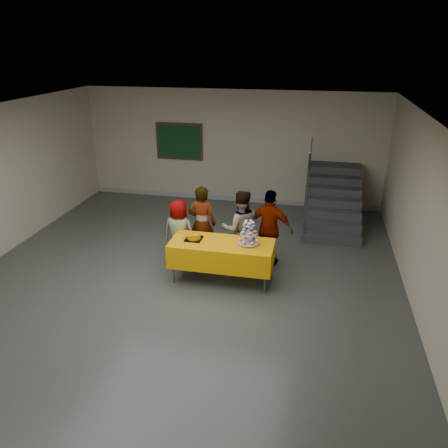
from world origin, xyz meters
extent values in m
plane|color=#4C514C|center=(0.00, 0.00, 0.00)|extent=(10.00, 10.00, 0.00)
cube|color=#C1B79B|center=(0.00, 5.00, 1.50)|extent=(8.00, 0.04, 3.00)
cube|color=#C1B79B|center=(4.00, 0.00, 1.50)|extent=(0.04, 10.00, 3.00)
cube|color=silver|center=(0.00, 0.00, 3.00)|extent=(8.00, 10.00, 0.04)
cube|color=#999999|center=(0.00, 4.98, 0.06)|extent=(7.90, 0.03, 0.12)
cylinder|color=#595960|center=(-0.15, 0.37, 0.36)|extent=(0.04, 0.04, 0.73)
cylinder|color=#595960|center=(1.53, 0.37, 0.36)|extent=(0.04, 0.04, 0.73)
cylinder|color=#595960|center=(-0.15, 0.95, 0.36)|extent=(0.04, 0.04, 0.73)
cylinder|color=#595960|center=(1.53, 0.95, 0.36)|extent=(0.04, 0.04, 0.73)
cube|color=#595960|center=(0.69, 0.66, 0.74)|extent=(1.80, 0.70, 0.02)
cube|color=#EB9804|center=(0.69, 0.66, 0.55)|extent=(1.88, 0.78, 0.44)
cylinder|color=silver|center=(1.17, 0.71, 0.78)|extent=(0.18, 0.18, 0.01)
cylinder|color=silver|center=(1.17, 0.71, 0.98)|extent=(0.02, 0.02, 0.42)
cylinder|color=silver|center=(1.17, 0.71, 0.80)|extent=(0.38, 0.38, 0.01)
cylinder|color=silver|center=(1.17, 0.71, 0.97)|extent=(0.30, 0.30, 0.01)
cylinder|color=silver|center=(1.17, 0.71, 1.14)|extent=(0.22, 0.22, 0.01)
cube|color=black|center=(0.16, 0.69, 0.78)|extent=(0.30, 0.30, 0.02)
cylinder|color=orange|center=(0.16, 0.69, 0.82)|extent=(0.25, 0.25, 0.07)
ellipsoid|color=orange|center=(0.16, 0.69, 0.86)|extent=(0.25, 0.25, 0.05)
ellipsoid|color=white|center=(0.20, 0.66, 0.88)|extent=(0.08, 0.08, 0.02)
cube|color=silver|center=(0.14, 0.56, 0.88)|extent=(0.30, 0.16, 0.04)
imported|color=slate|center=(-0.28, 1.17, 0.66)|extent=(0.69, 0.48, 1.32)
imported|color=slate|center=(0.12, 1.42, 0.78)|extent=(0.58, 0.39, 1.56)
imported|color=slate|center=(0.91, 1.35, 0.77)|extent=(0.89, 0.78, 1.54)
imported|color=slate|center=(1.47, 1.46, 0.78)|extent=(0.96, 0.53, 1.55)
cube|color=#424447|center=(2.70, 2.75, 0.09)|extent=(1.30, 0.30, 0.18)
cube|color=#424447|center=(2.70, 3.05, 0.18)|extent=(1.30, 0.30, 0.36)
cube|color=#424447|center=(2.70, 3.35, 0.27)|extent=(1.30, 0.30, 0.54)
cube|color=#424447|center=(2.70, 3.65, 0.36)|extent=(1.30, 0.30, 0.72)
cube|color=#424447|center=(2.70, 3.95, 0.45)|extent=(1.30, 0.30, 0.90)
cube|color=#424447|center=(2.70, 4.25, 0.54)|extent=(1.30, 0.30, 1.08)
cube|color=#424447|center=(2.70, 4.55, 0.63)|extent=(1.30, 0.30, 1.26)
cube|color=#424447|center=(2.70, 4.85, 0.63)|extent=(1.30, 0.30, 1.26)
cylinder|color=#595960|center=(2.10, 2.70, 0.45)|extent=(0.04, 0.04, 0.90)
cylinder|color=#595960|center=(2.10, 3.50, 0.99)|extent=(0.04, 0.04, 0.90)
cylinder|color=#595960|center=(2.10, 4.40, 1.53)|extent=(0.04, 0.04, 0.90)
cylinder|color=#595960|center=(2.10, 3.55, 1.44)|extent=(0.04, 1.85, 1.20)
cube|color=#472B16|center=(-1.44, 4.97, 1.60)|extent=(1.30, 0.04, 1.00)
cube|color=#14411D|center=(-1.44, 4.94, 1.60)|extent=(1.18, 0.02, 0.88)
camera|label=1|loc=(2.23, -6.30, 4.14)|focal=35.00mm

